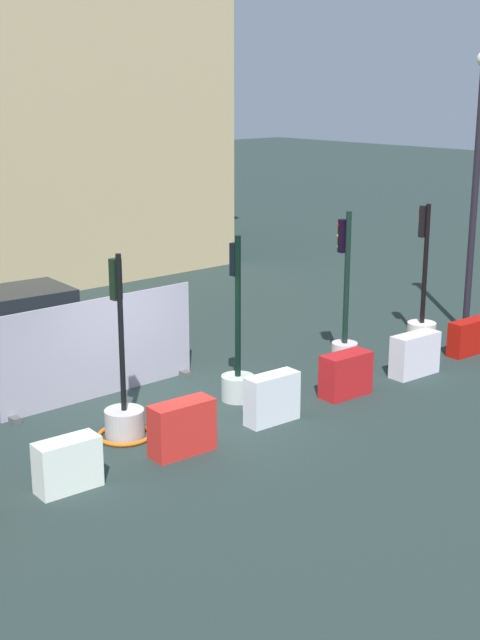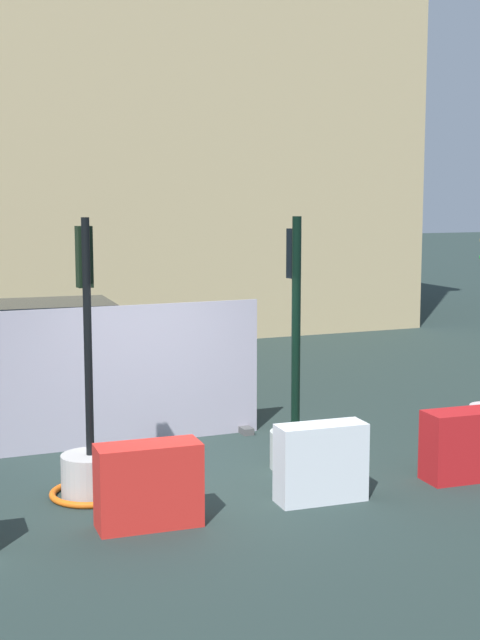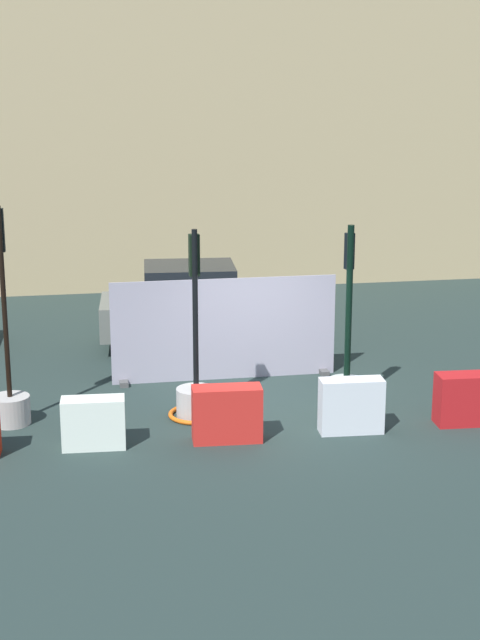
{
  "view_description": "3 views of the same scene",
  "coord_description": "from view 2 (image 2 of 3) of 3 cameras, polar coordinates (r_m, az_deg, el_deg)",
  "views": [
    {
      "loc": [
        -9.09,
        -12.05,
        6.0
      ],
      "look_at": [
        1.28,
        -0.25,
        1.68
      ],
      "focal_mm": 48.59,
      "sensor_mm": 36.0,
      "label": 1
    },
    {
      "loc": [
        -3.73,
        -10.43,
        3.53
      ],
      "look_at": [
        0.84,
        0.44,
        1.9
      ],
      "focal_mm": 51.61,
      "sensor_mm": 36.0,
      "label": 2
    },
    {
      "loc": [
        -3.32,
        -15.6,
        5.69
      ],
      "look_at": [
        -0.45,
        0.36,
        1.56
      ],
      "focal_mm": 53.55,
      "sensor_mm": 36.0,
      "label": 3
    }
  ],
  "objects": [
    {
      "name": "construction_barrier_5",
      "position": [
        11.84,
        13.8,
        -7.53
      ],
      "size": [
        1.08,
        0.53,
        0.87
      ],
      "color": "red",
      "rests_on": "ground_plane"
    },
    {
      "name": "car_grey_saloon",
      "position": [
        15.26,
        -11.48,
        -2.31
      ],
      "size": [
        3.99,
        2.41,
        1.8
      ],
      "color": "slate",
      "rests_on": "ground_plane"
    },
    {
      "name": "construction_barrier_3",
      "position": [
        9.97,
        -5.69,
        -10.16
      ],
      "size": [
        1.14,
        0.51,
        0.91
      ],
      "color": "red",
      "rests_on": "ground_plane"
    },
    {
      "name": "traffic_light_2",
      "position": [
        11.01,
        -9.26,
        -8.38
      ],
      "size": [
        0.98,
        0.98,
        3.26
      ],
      "color": "#B1AEAB",
      "rests_on": "ground_plane"
    },
    {
      "name": "traffic_light_3",
      "position": [
        11.94,
        3.43,
        -6.3
      ],
      "size": [
        0.65,
        0.65,
        3.25
      ],
      "color": "#A9B1AA",
      "rests_on": "ground_plane"
    },
    {
      "name": "building_main_facade",
      "position": [
        25.1,
        -11.22,
        14.49
      ],
      "size": [
        17.94,
        8.32,
        12.95
      ],
      "color": "tan",
      "rests_on": "ground_plane"
    },
    {
      "name": "ground_plane",
      "position": [
        11.62,
        -3.0,
        -9.84
      ],
      "size": [
        120.0,
        120.0,
        0.0
      ],
      "primitive_type": "plane",
      "color": "#243330"
    },
    {
      "name": "construction_barrier_4",
      "position": [
        10.74,
        5.04,
        -8.8
      ],
      "size": [
        1.07,
        0.45,
        0.91
      ],
      "color": "silver",
      "rests_on": "ground_plane"
    },
    {
      "name": "site_fence_panel",
      "position": [
        12.98,
        -7.84,
        -3.68
      ],
      "size": [
        4.36,
        0.5,
        1.99
      ],
      "color": "#9F9BAC",
      "rests_on": "ground_plane"
    }
  ]
}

